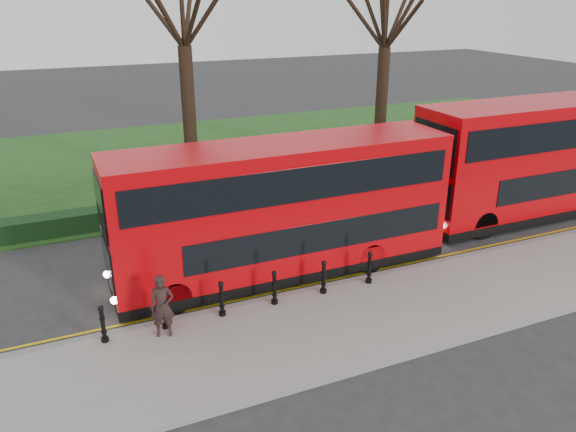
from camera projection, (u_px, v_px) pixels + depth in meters
name	position (u px, v px, depth m)	size (l,w,h in m)	color
ground	(214.00, 296.00, 16.91)	(120.00, 120.00, 0.00)	#28282B
pavement	(248.00, 348.00, 14.33)	(60.00, 4.00, 0.15)	gray
kerb	(224.00, 310.00, 16.03)	(60.00, 0.25, 0.16)	slate
grass_verge	(133.00, 165.00, 29.66)	(60.00, 18.00, 0.06)	#1A4818
hedge	(165.00, 209.00, 22.55)	(60.00, 0.90, 0.80)	black
yellow_line_outer	(221.00, 307.00, 16.31)	(60.00, 0.10, 0.01)	yellow
yellow_line_inner	(219.00, 304.00, 16.48)	(60.00, 0.10, 0.01)	yellow
tree_right	(387.00, 6.00, 26.93)	(6.97, 6.97, 10.89)	black
bollard_row	(249.00, 294.00, 15.75)	(8.03, 0.15, 1.00)	black
bus_lead	(283.00, 210.00, 17.58)	(10.81, 2.48, 4.30)	#C1040A
bus_rear	(550.00, 157.00, 22.55)	(11.67, 2.68, 4.64)	#C1040A
pedestrian	(162.00, 306.00, 14.44)	(0.62, 0.41, 1.71)	black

